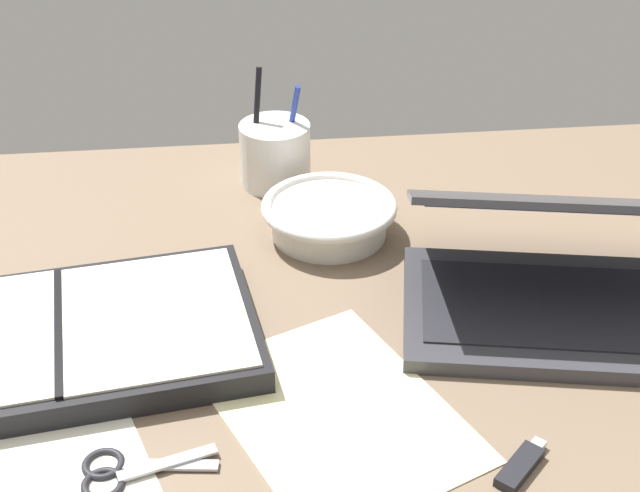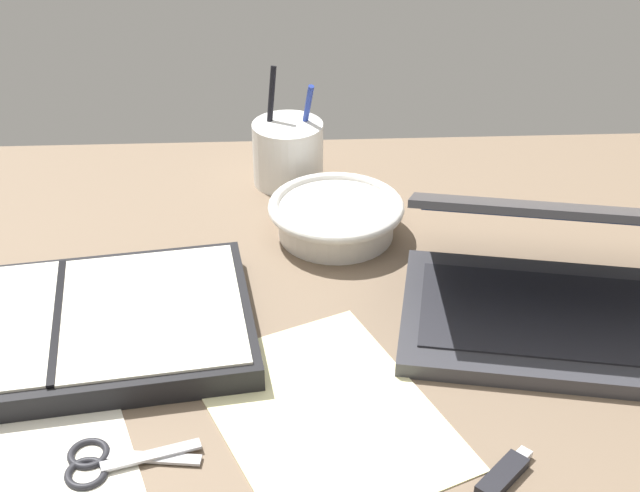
{
  "view_description": "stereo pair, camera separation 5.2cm",
  "coord_description": "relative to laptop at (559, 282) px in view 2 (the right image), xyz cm",
  "views": [
    {
      "loc": [
        -10.52,
        -74.98,
        61.63
      ],
      "look_at": [
        -1.36,
        8.04,
        9.0
      ],
      "focal_mm": 50.0,
      "sensor_mm": 36.0,
      "label": 1
    },
    {
      "loc": [
        -5.29,
        -75.39,
        61.63
      ],
      "look_at": [
        -1.36,
        8.04,
        9.0
      ],
      "focal_mm": 50.0,
      "sensor_mm": 36.0,
      "label": 2
    }
  ],
  "objects": [
    {
      "name": "scissors",
      "position": [
        -46.69,
        -20.07,
        -4.34
      ],
      "size": [
        12.33,
        6.32,
        0.8
      ],
      "rotation": [
        0.0,
        0.0,
        0.08
      ],
      "color": "#B7B7BC",
      "rests_on": "desk_top"
    },
    {
      "name": "bowl",
      "position": [
        -23.18,
        18.84,
        -1.99
      ],
      "size": [
        17.27,
        17.27,
        4.77
      ],
      "color": "silver",
      "rests_on": "desk_top"
    },
    {
      "name": "paper_sheet_front",
      "position": [
        -26.37,
        -14.27,
        -4.6
      ],
      "size": [
        29.09,
        32.66,
        0.16
      ],
      "primitive_type": "cube",
      "rotation": [
        0.0,
        0.0,
        0.41
      ],
      "color": "#F4EFB2",
      "rests_on": "desk_top"
    },
    {
      "name": "planner",
      "position": [
        -54.0,
        -1.84,
        -3.12
      ],
      "size": [
        43.88,
        29.74,
        3.3
      ],
      "rotation": [
        0.0,
        0.0,
        0.14
      ],
      "color": "black",
      "rests_on": "desk_top"
    },
    {
      "name": "laptop",
      "position": [
        0.0,
        0.0,
        0.0
      ],
      "size": [
        38.02,
        32.73,
        16.69
      ],
      "rotation": [
        0.0,
        0.0,
        -0.2
      ],
      "color": "#38383D",
      "rests_on": "desk_top"
    },
    {
      "name": "pen_cup",
      "position": [
        -28.99,
        33.6,
        -0.18
      ],
      "size": [
        9.83,
        9.83,
        16.27
      ],
      "color": "white",
      "rests_on": "desk_top"
    },
    {
      "name": "paper_sheet_beside_planner",
      "position": [
        -53.74,
        -20.57,
        -4.6
      ],
      "size": [
        27.21,
        31.74,
        0.16
      ],
      "primitive_type": "cube",
      "rotation": [
        0.0,
        0.0,
        0.34
      ],
      "color": "silver",
      "rests_on": "desk_top"
    },
    {
      "name": "desk_top",
      "position": [
        -24.5,
        -3.06,
        -5.68
      ],
      "size": [
        140.0,
        100.0,
        2.0
      ],
      "primitive_type": "cube",
      "color": "#75604C",
      "rests_on": "ground"
    },
    {
      "name": "usb_drive",
      "position": [
        -10.91,
        -23.46,
        -4.18
      ],
      "size": [
        6.19,
        6.26,
        1.0
      ],
      "rotation": [
        0.0,
        0.0,
        -0.78
      ],
      "color": "black",
      "rests_on": "desk_top"
    }
  ]
}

